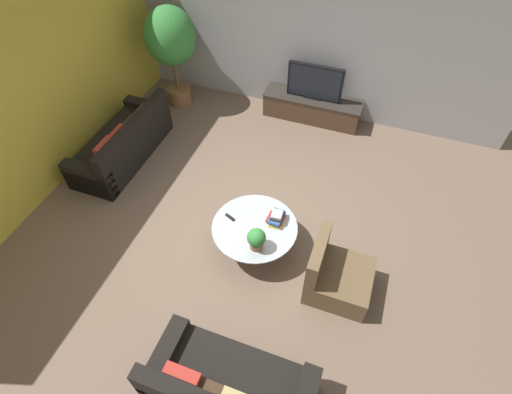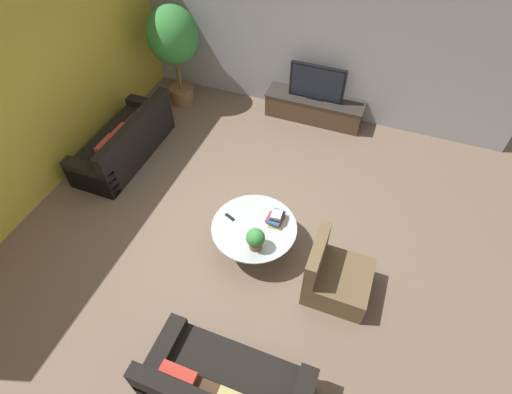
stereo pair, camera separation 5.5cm
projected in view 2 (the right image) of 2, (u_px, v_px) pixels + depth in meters
ground_plane at (244, 226)px, 6.03m from camera, size 24.00×24.00×0.00m
back_wall_stone at (312, 35)px, 6.93m from camera, size 7.40×0.12×3.00m
side_wall_left at (39, 90)px, 5.81m from camera, size 0.12×7.40×3.00m
media_console at (314, 108)px, 7.61m from camera, size 1.85×0.50×0.47m
television at (317, 83)px, 7.20m from camera, size 1.01×0.13×0.66m
coffee_table at (254, 232)px, 5.55m from camera, size 1.18×1.18×0.45m
couch_by_wall at (125, 143)px, 6.86m from camera, size 0.84×2.01×0.84m
couch_near_entry at (226, 390)px, 4.22m from camera, size 1.75×0.84×0.84m
armchair_wicker at (335, 277)px, 5.14m from camera, size 0.80×0.76×0.86m
potted_palm_tall at (173, 40)px, 7.21m from camera, size 0.93×0.93×1.91m
potted_plant_tabletop at (256, 239)px, 5.10m from camera, size 0.25×0.25×0.33m
book_stack at (276, 218)px, 5.47m from camera, size 0.25×0.29×0.16m
remote_black at (230, 217)px, 5.56m from camera, size 0.16×0.10×0.02m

